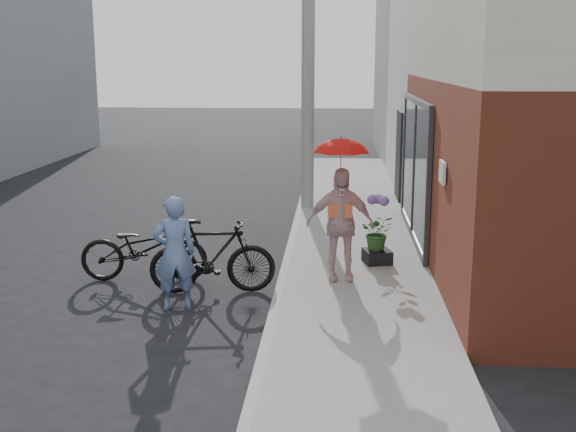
# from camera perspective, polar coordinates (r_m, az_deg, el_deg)

# --- Properties ---
(ground) EXTENTS (80.00, 80.00, 0.00)m
(ground) POSITION_cam_1_polar(r_m,az_deg,el_deg) (10.28, -6.05, -6.60)
(ground) COLOR black
(ground) RESTS_ON ground
(sidewalk) EXTENTS (2.20, 24.00, 0.12)m
(sidewalk) POSITION_cam_1_polar(r_m,az_deg,el_deg) (12.03, 5.51, -3.46)
(sidewalk) COLOR gray
(sidewalk) RESTS_ON ground
(curb) EXTENTS (0.12, 24.00, 0.12)m
(curb) POSITION_cam_1_polar(r_m,az_deg,el_deg) (12.05, -0.02, -3.38)
(curb) COLOR #9E9E99
(curb) RESTS_ON ground
(plaster_building) EXTENTS (8.00, 6.00, 7.00)m
(plaster_building) POSITION_cam_1_polar(r_m,az_deg,el_deg) (19.36, 20.76, 12.09)
(plaster_building) COLOR white
(plaster_building) RESTS_ON ground
(east_building_far) EXTENTS (8.00, 8.00, 7.00)m
(east_building_far) POSITION_cam_1_polar(r_m,az_deg,el_deg) (26.15, 16.33, 12.25)
(east_building_far) COLOR gray
(east_building_far) RESTS_ON ground
(utility_pole) EXTENTS (0.28, 0.28, 7.00)m
(utility_pole) POSITION_cam_1_polar(r_m,az_deg,el_deg) (15.59, 1.60, 12.98)
(utility_pole) COLOR #9E9E99
(utility_pole) RESTS_ON ground
(officer) EXTENTS (0.65, 0.53, 1.56)m
(officer) POSITION_cam_1_polar(r_m,az_deg,el_deg) (9.78, -8.94, -2.91)
(officer) COLOR #667FB6
(officer) RESTS_ON ground
(bike_left) EXTENTS (1.97, 0.81, 1.01)m
(bike_left) POSITION_cam_1_polar(r_m,az_deg,el_deg) (11.17, -11.32, -2.53)
(bike_left) COLOR black
(bike_left) RESTS_ON ground
(bike_right) EXTENTS (1.86, 0.75, 1.09)m
(bike_right) POSITION_cam_1_polar(r_m,az_deg,el_deg) (10.43, -5.99, -3.19)
(bike_right) COLOR black
(bike_right) RESTS_ON ground
(kimono_woman) EXTENTS (1.01, 0.49, 1.67)m
(kimono_woman) POSITION_cam_1_polar(r_m,az_deg,el_deg) (10.57, 4.11, -0.64)
(kimono_woman) COLOR beige
(kimono_woman) RESTS_ON sidewalk
(parasol) EXTENTS (0.80, 0.80, 0.70)m
(parasol) POSITION_cam_1_polar(r_m,az_deg,el_deg) (10.37, 4.21, 5.77)
(parasol) COLOR red
(parasol) RESTS_ON kimono_woman
(planter) EXTENTS (0.50, 0.50, 0.22)m
(planter) POSITION_cam_1_polar(r_m,az_deg,el_deg) (11.64, 7.05, -3.18)
(planter) COLOR black
(planter) RESTS_ON sidewalk
(potted_plant) EXTENTS (0.52, 0.45, 0.58)m
(potted_plant) POSITION_cam_1_polar(r_m,az_deg,el_deg) (11.54, 7.11, -1.29)
(potted_plant) COLOR #2A5B24
(potted_plant) RESTS_ON planter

